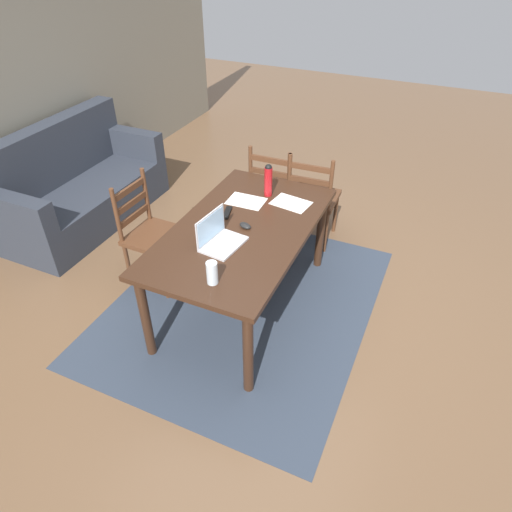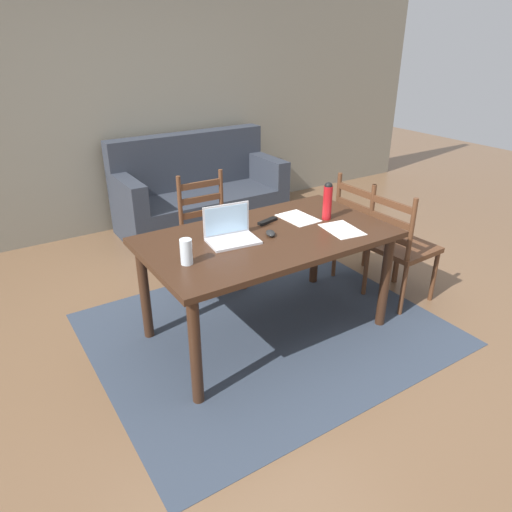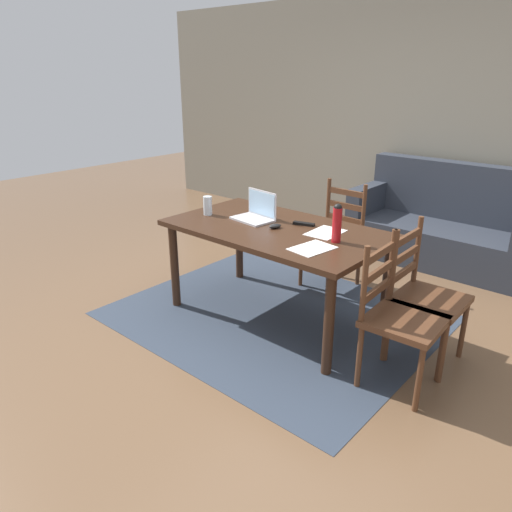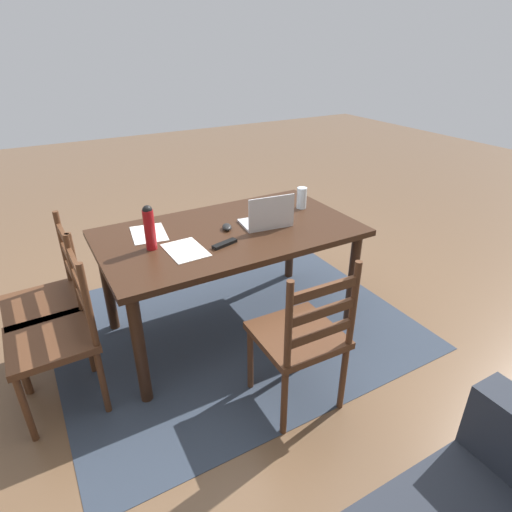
# 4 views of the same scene
# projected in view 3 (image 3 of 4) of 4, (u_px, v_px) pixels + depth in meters

# --- Properties ---
(ground_plane) EXTENTS (14.00, 14.00, 0.00)m
(ground_plane) POSITION_uv_depth(u_px,v_px,m) (275.00, 316.00, 3.95)
(ground_plane) COLOR brown
(area_rug) EXTENTS (2.41, 2.01, 0.01)m
(area_rug) POSITION_uv_depth(u_px,v_px,m) (275.00, 315.00, 3.95)
(area_rug) COLOR #333D4C
(area_rug) RESTS_ON ground
(wall_back) EXTENTS (8.00, 0.12, 2.70)m
(wall_back) POSITION_uv_depth(u_px,v_px,m) (425.00, 122.00, 5.30)
(wall_back) COLOR gray
(wall_back) RESTS_ON ground
(dining_table) EXTENTS (1.68, 0.95, 0.76)m
(dining_table) POSITION_uv_depth(u_px,v_px,m) (276.00, 238.00, 3.71)
(dining_table) COLOR #382114
(dining_table) RESTS_ON ground
(chair_right_far) EXTENTS (0.45, 0.45, 0.95)m
(chair_right_far) POSITION_uv_depth(u_px,v_px,m) (424.00, 297.00, 3.23)
(chair_right_far) COLOR #56331E
(chair_right_far) RESTS_ON ground
(chair_right_near) EXTENTS (0.46, 0.46, 0.95)m
(chair_right_near) POSITION_uv_depth(u_px,v_px,m) (399.00, 318.00, 2.96)
(chair_right_near) COLOR #56331E
(chair_right_near) RESTS_ON ground
(chair_far_head) EXTENTS (0.45, 0.45, 0.95)m
(chair_far_head) POSITION_uv_depth(u_px,v_px,m) (334.00, 237.00, 4.38)
(chair_far_head) COLOR #56331E
(chair_far_head) RESTS_ON ground
(couch) EXTENTS (1.80, 0.80, 1.00)m
(couch) POSITION_uv_depth(u_px,v_px,m) (443.00, 227.00, 5.00)
(couch) COLOR #2D333D
(couch) RESTS_ON ground
(laptop) EXTENTS (0.34, 0.26, 0.23)m
(laptop) POSITION_uv_depth(u_px,v_px,m) (257.00, 212.00, 3.86)
(laptop) COLOR silver
(laptop) RESTS_ON dining_table
(water_bottle) EXTENTS (0.06, 0.06, 0.28)m
(water_bottle) POSITION_uv_depth(u_px,v_px,m) (337.00, 222.00, 3.31)
(water_bottle) COLOR #A81419
(water_bottle) RESTS_ON dining_table
(drinking_glass) EXTENTS (0.07, 0.07, 0.16)m
(drinking_glass) POSITION_uv_depth(u_px,v_px,m) (208.00, 206.00, 3.97)
(drinking_glass) COLOR silver
(drinking_glass) RESTS_ON dining_table
(computer_mouse) EXTENTS (0.09, 0.11, 0.03)m
(computer_mouse) POSITION_uv_depth(u_px,v_px,m) (275.00, 226.00, 3.65)
(computer_mouse) COLOR black
(computer_mouse) RESTS_ON dining_table
(tv_remote) EXTENTS (0.18, 0.09, 0.02)m
(tv_remote) POSITION_uv_depth(u_px,v_px,m) (304.00, 224.00, 3.73)
(tv_remote) COLOR black
(tv_remote) RESTS_ON dining_table
(paper_stack_left) EXTENTS (0.25, 0.32, 0.00)m
(paper_stack_left) POSITION_uv_depth(u_px,v_px,m) (312.00, 248.00, 3.24)
(paper_stack_left) COLOR white
(paper_stack_left) RESTS_ON dining_table
(paper_stack_right) EXTENTS (0.22, 0.30, 0.00)m
(paper_stack_right) POSITION_uv_depth(u_px,v_px,m) (325.00, 233.00, 3.55)
(paper_stack_right) COLOR white
(paper_stack_right) RESTS_ON dining_table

